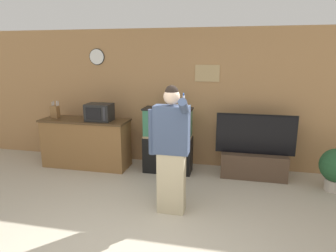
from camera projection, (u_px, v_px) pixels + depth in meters
name	position (u px, v px, depth m)	size (l,w,h in m)	color
wall_back_paneled	(179.00, 98.00, 5.76)	(10.00, 0.08, 2.60)	#A87A4C
counter_island	(86.00, 143.00, 5.76)	(1.68, 0.58, 0.93)	brown
microwave	(99.00, 112.00, 5.51)	(0.47, 0.34, 0.32)	black
knife_block	(55.00, 112.00, 5.77)	(0.14, 0.12, 0.33)	brown
aquarium_on_stand	(168.00, 140.00, 5.45)	(0.88, 0.39, 1.19)	black
tv_on_stand	(254.00, 159.00, 5.25)	(1.35, 0.40, 1.13)	#4C3828
person_standing	(171.00, 149.00, 3.96)	(0.55, 0.42, 1.75)	#BCAD89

